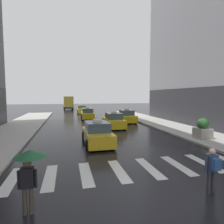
# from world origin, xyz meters

# --- Properties ---
(ground_plane) EXTENTS (160.00, 160.00, 0.00)m
(ground_plane) POSITION_xyz_m (0.00, 0.00, 0.00)
(ground_plane) COLOR black
(crosswalk_markings) EXTENTS (11.30, 2.80, 0.01)m
(crosswalk_markings) POSITION_xyz_m (-0.00, 3.00, 0.00)
(crosswalk_markings) COLOR silver
(crosswalk_markings) RESTS_ON ground
(taxi_lead) EXTENTS (1.96, 4.55, 1.80)m
(taxi_lead) POSITION_xyz_m (-0.99, 8.21, 0.72)
(taxi_lead) COLOR gold
(taxi_lead) RESTS_ON ground
(taxi_second) EXTENTS (1.98, 4.57, 1.80)m
(taxi_second) POSITION_xyz_m (1.89, 14.98, 0.72)
(taxi_second) COLOR yellow
(taxi_second) RESTS_ON ground
(taxi_third) EXTENTS (2.08, 4.61, 1.80)m
(taxi_third) POSITION_xyz_m (4.62, 18.96, 0.72)
(taxi_third) COLOR yellow
(taxi_third) RESTS_ON ground
(taxi_fourth) EXTENTS (2.07, 4.60, 1.80)m
(taxi_fourth) POSITION_xyz_m (-0.07, 23.81, 0.72)
(taxi_fourth) COLOR yellow
(taxi_fourth) RESTS_ON ground
(taxi_fifth) EXTENTS (2.05, 4.59, 1.80)m
(taxi_fifth) POSITION_xyz_m (-0.22, 33.02, 0.72)
(taxi_fifth) COLOR yellow
(taxi_fifth) RESTS_ON ground
(box_truck) EXTENTS (2.42, 7.59, 3.35)m
(box_truck) POSITION_xyz_m (-2.79, 43.72, 1.85)
(box_truck) COLOR #2D2D2D
(box_truck) RESTS_ON ground
(pedestrian_with_umbrella) EXTENTS (0.96, 0.96, 1.94)m
(pedestrian_with_umbrella) POSITION_xyz_m (-4.18, 0.41, 1.52)
(pedestrian_with_umbrella) COLOR #473D33
(pedestrian_with_umbrella) RESTS_ON ground
(pedestrian_with_backpack) EXTENTS (0.55, 0.43, 1.65)m
(pedestrian_with_backpack) POSITION_xyz_m (1.91, 0.19, 0.97)
(pedestrian_with_backpack) COLOR #333338
(pedestrian_with_backpack) RESTS_ON ground
(planter_near_corner) EXTENTS (1.10, 1.10, 1.60)m
(planter_near_corner) POSITION_xyz_m (7.31, 7.49, 0.87)
(planter_near_corner) COLOR #A8A399
(planter_near_corner) RESTS_ON curb_right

